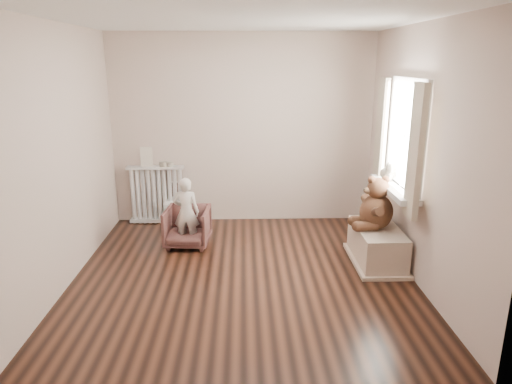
{
  "coord_description": "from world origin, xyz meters",
  "views": [
    {
      "loc": [
        0.01,
        -4.49,
        2.23
      ],
      "look_at": [
        0.15,
        0.45,
        0.8
      ],
      "focal_mm": 32.0,
      "sensor_mm": 36.0,
      "label": 1
    }
  ],
  "objects_px": {
    "toy_bench": "(377,246)",
    "armchair": "(187,227)",
    "plush_cat": "(388,172)",
    "child": "(186,212)",
    "toy_vanity": "(179,205)",
    "teddy_bear": "(377,206)",
    "radiator": "(157,196)"
  },
  "relations": [
    {
      "from": "radiator",
      "to": "plush_cat",
      "type": "bearing_deg",
      "value": -21.87
    },
    {
      "from": "toy_bench",
      "to": "plush_cat",
      "type": "xyz_separation_m",
      "value": [
        0.14,
        0.25,
        0.8
      ]
    },
    {
      "from": "child",
      "to": "plush_cat",
      "type": "height_order",
      "value": "plush_cat"
    },
    {
      "from": "armchair",
      "to": "plush_cat",
      "type": "height_order",
      "value": "plush_cat"
    },
    {
      "from": "toy_vanity",
      "to": "toy_bench",
      "type": "height_order",
      "value": "toy_vanity"
    },
    {
      "from": "toy_bench",
      "to": "armchair",
      "type": "bearing_deg",
      "value": 165.83
    },
    {
      "from": "child",
      "to": "teddy_bear",
      "type": "height_order",
      "value": "teddy_bear"
    },
    {
      "from": "toy_vanity",
      "to": "armchair",
      "type": "distance_m",
      "value": 0.84
    },
    {
      "from": "toy_vanity",
      "to": "child",
      "type": "xyz_separation_m",
      "value": [
        0.22,
        -0.87,
        0.18
      ]
    },
    {
      "from": "toy_bench",
      "to": "plush_cat",
      "type": "bearing_deg",
      "value": 60.88
    },
    {
      "from": "armchair",
      "to": "child",
      "type": "distance_m",
      "value": 0.21
    },
    {
      "from": "toy_vanity",
      "to": "armchair",
      "type": "relative_size",
      "value": 1.09
    },
    {
      "from": "toy_vanity",
      "to": "toy_bench",
      "type": "bearing_deg",
      "value": -29.5
    },
    {
      "from": "armchair",
      "to": "toy_bench",
      "type": "height_order",
      "value": "armchair"
    },
    {
      "from": "radiator",
      "to": "toy_bench",
      "type": "bearing_deg",
      "value": -27.2
    },
    {
      "from": "child",
      "to": "toy_bench",
      "type": "height_order",
      "value": "child"
    },
    {
      "from": "radiator",
      "to": "child",
      "type": "distance_m",
      "value": 1.04
    },
    {
      "from": "teddy_bear",
      "to": "plush_cat",
      "type": "height_order",
      "value": "plush_cat"
    },
    {
      "from": "child",
      "to": "teddy_bear",
      "type": "xyz_separation_m",
      "value": [
        2.18,
        -0.5,
        0.22
      ]
    },
    {
      "from": "toy_bench",
      "to": "child",
      "type": "bearing_deg",
      "value": 167.05
    },
    {
      "from": "armchair",
      "to": "child",
      "type": "bearing_deg",
      "value": -85.18
    },
    {
      "from": "radiator",
      "to": "armchair",
      "type": "distance_m",
      "value": 1.0
    },
    {
      "from": "child",
      "to": "teddy_bear",
      "type": "distance_m",
      "value": 2.24
    },
    {
      "from": "radiator",
      "to": "armchair",
      "type": "bearing_deg",
      "value": -58.37
    },
    {
      "from": "armchair",
      "to": "teddy_bear",
      "type": "height_order",
      "value": "teddy_bear"
    },
    {
      "from": "toy_vanity",
      "to": "child",
      "type": "relative_size",
      "value": 0.68
    },
    {
      "from": "plush_cat",
      "to": "teddy_bear",
      "type": "bearing_deg",
      "value": -119.01
    },
    {
      "from": "toy_bench",
      "to": "plush_cat",
      "type": "distance_m",
      "value": 0.85
    },
    {
      "from": "toy_bench",
      "to": "teddy_bear",
      "type": "distance_m",
      "value": 0.47
    },
    {
      "from": "toy_vanity",
      "to": "armchair",
      "type": "height_order",
      "value": "toy_vanity"
    },
    {
      "from": "toy_vanity",
      "to": "toy_bench",
      "type": "xyz_separation_m",
      "value": [
        2.43,
        -1.37,
        -0.08
      ]
    },
    {
      "from": "child",
      "to": "radiator",
      "type": "bearing_deg",
      "value": -55.01
    }
  ]
}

